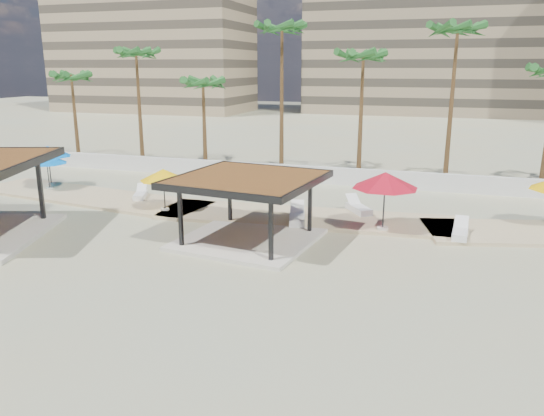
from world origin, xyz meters
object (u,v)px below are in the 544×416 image
(umbrella_c, at_px, (385,180))
(lounger_a, at_px, (140,195))
(umbrella_a, at_px, (48,151))
(pavilion_central, at_px, (248,203))
(lounger_b, at_px, (297,218))
(lounger_d, at_px, (460,232))
(lounger_c, at_px, (358,208))

(umbrella_c, distance_m, lounger_a, 15.14)
(umbrella_a, distance_m, umbrella_c, 22.71)
(umbrella_c, bearing_deg, lounger_a, 171.92)
(pavilion_central, relative_size, lounger_b, 2.79)
(lounger_a, bearing_deg, umbrella_a, 58.28)
(umbrella_c, distance_m, lounger_b, 4.91)
(lounger_a, xyz_separation_m, lounger_b, (10.45, -2.05, 0.04))
(lounger_b, distance_m, lounger_d, 7.95)
(umbrella_c, bearing_deg, umbrella_a, 171.39)
(lounger_a, bearing_deg, lounger_d, -118.47)
(pavilion_central, bearing_deg, umbrella_a, 165.50)
(pavilion_central, height_order, lounger_b, pavilion_central)
(pavilion_central, distance_m, lounger_a, 10.53)
(umbrella_a, xyz_separation_m, lounger_d, (26.04, -3.35, -2.09))
(umbrella_a, distance_m, lounger_c, 20.91)
(lounger_c, height_order, lounger_d, lounger_c)
(umbrella_a, distance_m, lounger_b, 18.51)
(umbrella_c, xyz_separation_m, lounger_d, (3.59, 0.05, -2.28))
(umbrella_a, distance_m, lounger_d, 26.34)
(pavilion_central, distance_m, lounger_c, 7.55)
(lounger_c, bearing_deg, umbrella_a, 54.28)
(lounger_d, bearing_deg, lounger_c, 64.81)
(pavilion_central, xyz_separation_m, lounger_d, (9.43, 3.24, -1.49))
(lounger_b, bearing_deg, lounger_c, -58.12)
(umbrella_a, bearing_deg, lounger_a, -9.63)
(umbrella_c, height_order, lounger_a, umbrella_c)
(lounger_a, distance_m, lounger_c, 13.19)
(pavilion_central, height_order, umbrella_a, pavilion_central)
(lounger_c, xyz_separation_m, lounger_d, (5.24, -2.87, -0.01))
(pavilion_central, distance_m, lounger_b, 3.85)
(pavilion_central, height_order, umbrella_c, pavilion_central)
(umbrella_c, bearing_deg, lounger_d, 0.74)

